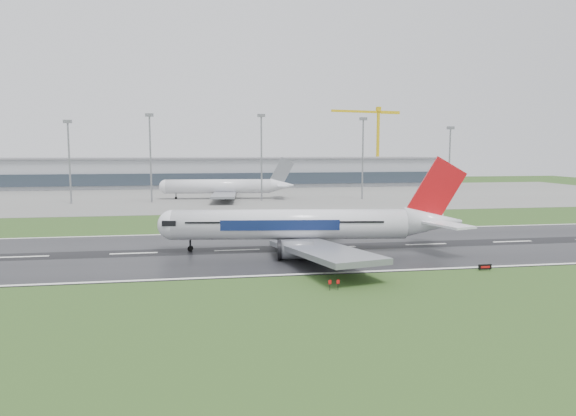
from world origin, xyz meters
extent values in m
plane|color=#264419|center=(0.00, 0.00, 0.00)|extent=(520.00, 520.00, 0.00)
cube|color=black|center=(0.00, 0.00, 0.05)|extent=(400.00, 45.00, 0.10)
cube|color=slate|center=(0.00, 125.00, 0.04)|extent=(400.00, 130.00, 0.08)
cube|color=#91949B|center=(0.00, 185.00, 7.50)|extent=(240.00, 36.00, 15.00)
cylinder|color=gray|center=(-55.10, 100.00, 14.84)|extent=(0.64, 0.64, 29.69)
cylinder|color=gray|center=(-25.96, 100.00, 16.17)|extent=(0.64, 0.64, 32.34)
cylinder|color=gray|center=(16.15, 100.00, 16.29)|extent=(0.64, 0.64, 32.59)
cylinder|color=gray|center=(57.22, 100.00, 15.85)|extent=(0.64, 0.64, 31.70)
cylinder|color=gray|center=(94.66, 100.00, 14.19)|extent=(0.64, 0.64, 28.37)
camera|label=1|loc=(-6.44, -102.16, 20.08)|focal=32.33mm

